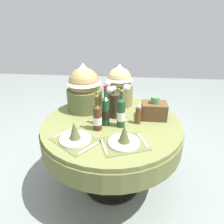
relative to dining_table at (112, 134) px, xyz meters
The scene contains 12 objects.
ground 0.60m from the dining_table, ahead, with size 8.00×8.00×0.00m, color gray.
dining_table is the anchor object (origin of this frame).
place_setting_left 0.45m from the dining_table, 127.07° to the right, with size 0.43×0.41×0.16m.
place_setting_right 0.40m from the dining_table, 69.43° to the right, with size 0.41×0.36×0.16m.
flower_vase 0.31m from the dining_table, 78.70° to the left, with size 0.23×0.16×0.34m.
wine_bottle_left 0.28m from the dining_table, 127.29° to the right, with size 0.07×0.07×0.36m.
wine_bottle_centre 0.29m from the dining_table, 41.59° to the right, with size 0.07×0.07×0.35m.
wine_bottle_right 0.31m from the dining_table, 125.49° to the right, with size 0.07×0.07×0.32m.
pepper_mill 0.32m from the dining_table, ahead, with size 0.05×0.05×0.18m.
gift_tub_back_left 0.54m from the dining_table, 140.45° to the left, with size 0.35×0.35×0.47m.
gift_tub_back_centre 0.54m from the dining_table, 84.29° to the left, with size 0.29×0.29×0.44m.
woven_basket_side_right 0.45m from the dining_table, 15.60° to the left, with size 0.23×0.17×0.21m.
Camera 1 is at (0.16, -1.59, 1.61)m, focal length 32.03 mm.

